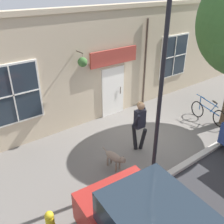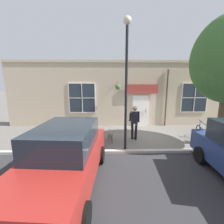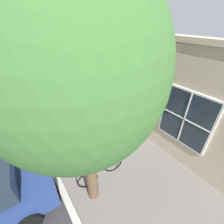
% 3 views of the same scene
% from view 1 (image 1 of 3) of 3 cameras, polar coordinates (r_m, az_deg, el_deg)
% --- Properties ---
extents(ground_plane, '(90.00, 90.00, 0.00)m').
position_cam_1_polar(ground_plane, '(9.52, 7.84, -5.36)').
color(ground_plane, '#66605B').
extents(storefront_facade, '(0.95, 18.00, 4.41)m').
position_cam_1_polar(storefront_facade, '(10.20, -0.66, 10.98)').
color(storefront_facade, '#C6B293').
rests_on(storefront_facade, ground_plane).
extents(pedestrian_walking, '(0.56, 0.57, 1.80)m').
position_cam_1_polar(pedestrian_walking, '(8.20, 6.36, -2.12)').
color(pedestrian_walking, black).
rests_on(pedestrian_walking, ground_plane).
extents(dog_on_leash, '(1.04, 0.33, 0.62)m').
position_cam_1_polar(dog_on_leash, '(7.70, 0.70, -10.39)').
color(dog_on_leash, '#7F6B5B').
rests_on(dog_on_leash, ground_plane).
extents(leaning_bicycle, '(1.74, 0.20, 1.01)m').
position_cam_1_polar(leaning_bicycle, '(10.95, 21.14, -0.14)').
color(leaning_bicycle, black).
rests_on(leaning_bicycle, ground_plane).
extents(street_lamp, '(0.32, 0.32, 5.44)m').
position_cam_1_polar(street_lamp, '(6.03, 11.70, 11.19)').
color(street_lamp, black).
rests_on(street_lamp, ground_plane).
extents(fire_hydrant, '(0.34, 0.20, 0.77)m').
position_cam_1_polar(fire_hydrant, '(6.19, -13.88, -23.62)').
color(fire_hydrant, gold).
rests_on(fire_hydrant, ground_plane).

